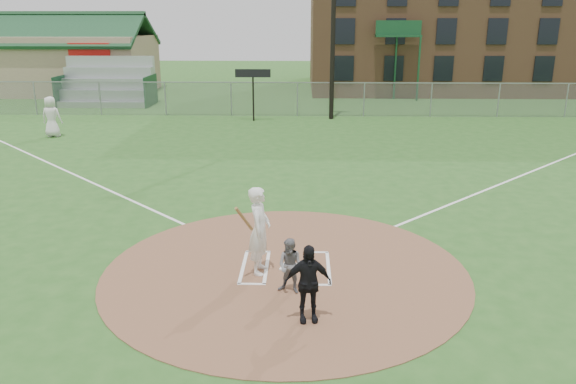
{
  "coord_description": "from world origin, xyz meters",
  "views": [
    {
      "loc": [
        0.39,
        -11.89,
        5.57
      ],
      "look_at": [
        0.0,
        2.0,
        1.3
      ],
      "focal_mm": 35.0,
      "sensor_mm": 36.0,
      "label": 1
    }
  ],
  "objects_px": {
    "catcher": "(291,266)",
    "ondeck_player": "(51,117)",
    "home_plate": "(291,267)",
    "umpire": "(308,283)",
    "batter_at_plate": "(260,230)"
  },
  "relations": [
    {
      "from": "catcher",
      "to": "ondeck_player",
      "type": "height_order",
      "value": "ondeck_player"
    },
    {
      "from": "catcher",
      "to": "ondeck_player",
      "type": "relative_size",
      "value": 0.6
    },
    {
      "from": "home_plate",
      "to": "ondeck_player",
      "type": "height_order",
      "value": "ondeck_player"
    },
    {
      "from": "ondeck_player",
      "to": "batter_at_plate",
      "type": "height_order",
      "value": "batter_at_plate"
    },
    {
      "from": "catcher",
      "to": "batter_at_plate",
      "type": "height_order",
      "value": "batter_at_plate"
    },
    {
      "from": "catcher",
      "to": "umpire",
      "type": "xyz_separation_m",
      "value": [
        0.35,
        -1.15,
        0.18
      ]
    },
    {
      "from": "umpire",
      "to": "batter_at_plate",
      "type": "distance_m",
      "value": 2.41
    },
    {
      "from": "catcher",
      "to": "umpire",
      "type": "bearing_deg",
      "value": -55.68
    },
    {
      "from": "catcher",
      "to": "home_plate",
      "type": "bearing_deg",
      "value": 109.0
    },
    {
      "from": "home_plate",
      "to": "umpire",
      "type": "height_order",
      "value": "umpire"
    },
    {
      "from": "home_plate",
      "to": "ondeck_player",
      "type": "relative_size",
      "value": 0.22
    },
    {
      "from": "home_plate",
      "to": "batter_at_plate",
      "type": "height_order",
      "value": "batter_at_plate"
    },
    {
      "from": "home_plate",
      "to": "catcher",
      "type": "xyz_separation_m",
      "value": [
        0.03,
        -1.23,
        0.59
      ]
    },
    {
      "from": "umpire",
      "to": "batter_at_plate",
      "type": "bearing_deg",
      "value": 108.64
    },
    {
      "from": "ondeck_player",
      "to": "batter_at_plate",
      "type": "distance_m",
      "value": 19.24
    }
  ]
}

